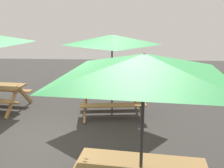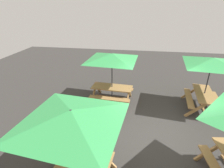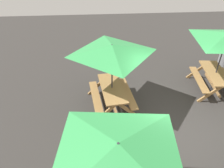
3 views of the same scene
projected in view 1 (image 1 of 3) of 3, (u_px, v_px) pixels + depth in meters
The scene contains 3 objects.
ground_plane at pixel (39, 141), 5.69m from camera, with size 24.00×24.00×0.00m, color #33302D.
picnic_table_0 at pixel (112, 46), 6.89m from camera, with size 2.23×2.23×2.34m.
picnic_table_3 at pixel (144, 79), 3.09m from camera, with size 2.81×2.81×2.34m.
Camera 1 is at (2.00, -5.06, 2.70)m, focal length 40.00 mm.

